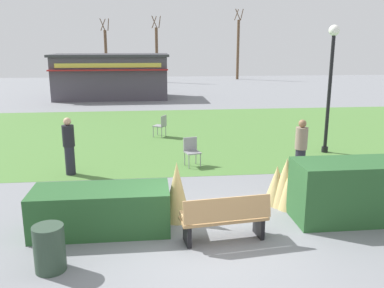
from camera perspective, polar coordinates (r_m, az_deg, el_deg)
ground_plane at (r=8.08m, az=1.85°, el=-13.81°), size 80.00×80.00×0.00m
lawn_patch at (r=17.61m, az=-2.69°, el=1.60°), size 36.00×12.00×0.01m
park_bench at (r=8.02m, az=4.60°, el=-10.24°), size 1.75×0.72×0.95m
hedge_left at (r=8.64m, az=-12.51°, el=-8.93°), size 2.76×1.10×0.91m
hedge_right at (r=9.52m, az=21.47°, el=-6.10°), size 2.53×1.10×1.31m
ornamental_grass_behind_left at (r=8.85m, az=-2.12°, el=-6.61°), size 0.60×0.60×1.31m
ornamental_grass_behind_right at (r=9.92m, az=12.97°, el=-5.14°), size 0.75×0.75×1.16m
ornamental_grass_behind_center at (r=10.00m, az=11.69°, el=-5.58°), size 0.60×0.60×0.94m
ornamental_grass_behind_far at (r=9.80m, az=13.51°, el=-6.04°), size 0.63×0.63×0.95m
lamppost_mid at (r=14.76m, az=18.73°, el=9.16°), size 0.36×0.36×4.33m
trash_bin at (r=7.48m, az=-19.22°, el=-13.54°), size 0.52×0.52×0.81m
food_kiosk at (r=29.07m, az=-11.15°, el=9.24°), size 7.81×4.08×3.01m
cafe_chair_west at (r=12.76m, az=-0.08°, el=-0.74°), size 0.54×0.54×0.89m
cafe_chair_east at (r=16.75m, az=-4.28°, el=2.77°), size 0.60×0.60×0.89m
person_strolling at (r=12.34m, az=-16.73°, el=-0.26°), size 0.34×0.34×1.69m
person_standing at (r=11.91m, az=14.90°, el=-0.62°), size 0.34×0.34×1.69m
parked_car_west_slot at (r=35.81m, az=-10.60°, el=8.70°), size 4.32×2.30×1.20m
tree_left_bg at (r=40.64m, az=-4.93°, el=12.44°), size 0.91×0.96×6.21m
tree_right_bg at (r=41.35m, az=-11.87°, el=12.07°), size 0.91×0.96×5.98m
tree_center_bg at (r=43.95m, az=6.41°, el=13.08°), size 0.91×0.96×7.09m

